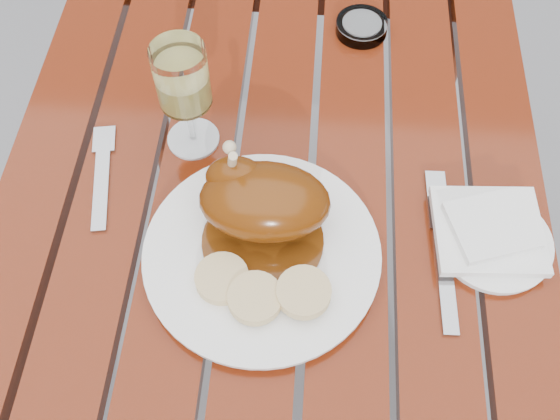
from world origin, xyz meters
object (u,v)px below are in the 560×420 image
object	(u,v)px
dinner_plate	(262,254)
side_plate	(494,242)
ashtray	(362,27)
wine_glass	(186,99)
table	(272,303)

from	to	relation	value
dinner_plate	side_plate	size ratio (longest dim) A/B	2.01
side_plate	ashtray	bearing A→B (deg)	114.57
wine_glass	ashtray	distance (m)	0.37
wine_glass	ashtray	bearing A→B (deg)	44.98
table	ashtray	bearing A→B (deg)	70.17
table	ashtray	world-z (taller)	ashtray
table	ashtray	size ratio (longest dim) A/B	13.52
side_plate	wine_glass	bearing A→B (deg)	161.23
dinner_plate	ashtray	size ratio (longest dim) A/B	3.61
table	ashtray	distance (m)	0.54
table	dinner_plate	world-z (taller)	dinner_plate
wine_glass	dinner_plate	bearing A→B (deg)	-57.67
table	dinner_plate	xyz separation A→B (m)	(-0.00, -0.09, 0.39)
side_plate	ashtray	world-z (taller)	ashtray
table	side_plate	size ratio (longest dim) A/B	7.51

